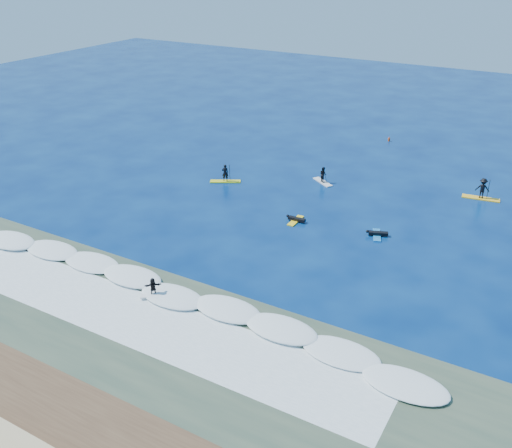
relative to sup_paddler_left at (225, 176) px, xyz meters
The scene contains 12 objects.
ground 11.77m from the sup_paddler_left, 51.80° to the right, with size 160.00×160.00×0.00m, color #041B4E.
wet_sand_strip 31.59m from the sup_paddler_left, 76.69° to the right, with size 90.00×5.00×0.08m, color #463120.
shallow_water 24.36m from the sup_paddler_left, 72.63° to the right, with size 90.00×13.00×0.01m, color #324435.
breaking_wave 20.58m from the sup_paddler_left, 69.30° to the right, with size 40.00×6.00×0.30m, color white.
whitewater 23.40m from the sup_paddler_left, 71.90° to the right, with size 34.00×5.00×0.02m, color silver.
sup_paddler_left is the anchor object (origin of this frame).
sup_paddler_center 9.70m from the sup_paddler_left, 29.13° to the left, with size 2.57×2.04×1.86m.
sup_paddler_right 24.38m from the sup_paddler_left, 20.16° to the left, with size 3.43×1.27×2.35m.
prone_paddler_near 11.10m from the sup_paddler_left, 24.28° to the right, with size 1.75×2.21×0.46m.
prone_paddler_far 17.44m from the sup_paddler_left, 12.16° to the right, with size 1.75×2.33×0.47m.
wave_surfer 21.08m from the sup_paddler_left, 70.30° to the right, with size 1.69×1.61×1.33m.
marker_buoy 23.12m from the sup_paddler_left, 64.53° to the left, with size 0.25×0.25×0.59m.
Camera 1 is at (21.88, -34.98, 21.29)m, focal length 40.00 mm.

